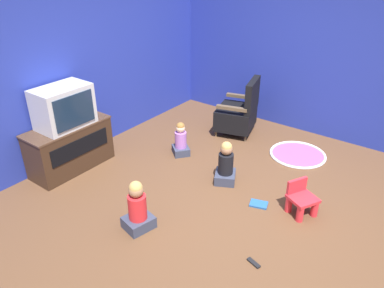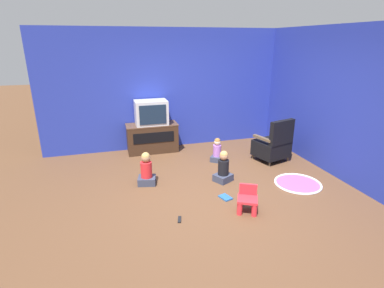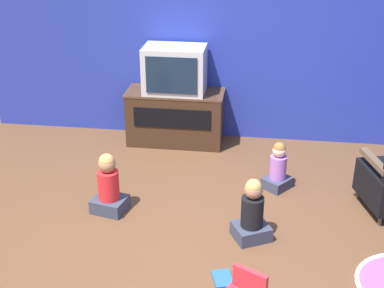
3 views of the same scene
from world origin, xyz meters
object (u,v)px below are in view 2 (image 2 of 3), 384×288
(television, at_px, (151,113))
(book, at_px, (225,197))
(black_armchair, at_px, (273,145))
(remote_control, at_px, (179,219))
(yellow_kid_chair, at_px, (247,201))
(tv_cabinet, at_px, (152,137))
(child_watching_left, at_px, (223,168))
(child_watching_center, at_px, (217,151))
(child_watching_right, at_px, (146,170))

(television, bearing_deg, book, -72.45)
(black_armchair, bearing_deg, remote_control, 17.99)
(black_armchair, bearing_deg, television, -44.24)
(remote_control, bearing_deg, book, -48.42)
(black_armchair, relative_size, book, 3.84)
(television, distance_m, yellow_kid_chair, 3.14)
(television, bearing_deg, remote_control, -91.65)
(tv_cabinet, height_order, black_armchair, black_armchair)
(child_watching_left, bearing_deg, tv_cabinet, 89.94)
(tv_cabinet, xyz_separation_m, remote_control, (-0.08, -2.88, -0.32))
(child_watching_center, relative_size, book, 2.12)
(black_armchair, bearing_deg, child_watching_center, -31.19)
(black_armchair, relative_size, child_watching_right, 1.55)
(yellow_kid_chair, distance_m, child_watching_left, 1.04)
(black_armchair, height_order, child_watching_left, black_armchair)
(child_watching_left, bearing_deg, child_watching_center, 48.58)
(book, bearing_deg, black_armchair, -69.53)
(tv_cabinet, distance_m, black_armchair, 2.64)
(black_armchair, xyz_separation_m, remote_control, (-2.40, -1.61, -0.34))
(black_armchair, bearing_deg, book, 22.26)
(book, height_order, remote_control, book)
(television, xyz_separation_m, black_armchair, (2.32, -1.26, -0.56))
(black_armchair, bearing_deg, child_watching_right, -8.50)
(black_armchair, relative_size, child_watching_left, 1.59)
(book, relative_size, remote_control, 1.53)
(black_armchair, distance_m, remote_control, 2.91)
(child_watching_right, bearing_deg, black_armchair, 19.99)
(television, distance_m, child_watching_right, 1.77)
(black_armchair, xyz_separation_m, child_watching_center, (-1.12, 0.31, -0.13))
(yellow_kid_chair, xyz_separation_m, book, (-0.16, 0.44, -0.16))
(child_watching_center, distance_m, book, 1.59)
(black_armchair, relative_size, remote_control, 5.88)
(tv_cabinet, distance_m, yellow_kid_chair, 3.07)
(black_armchair, bearing_deg, yellow_kid_chair, 34.31)
(black_armchair, height_order, yellow_kid_chair, black_armchair)
(book, bearing_deg, television, -0.01)
(remote_control, bearing_deg, child_watching_center, -17.22)
(child_watching_center, distance_m, child_watching_right, 1.69)
(yellow_kid_chair, relative_size, child_watching_left, 0.68)
(child_watching_center, height_order, book, child_watching_center)
(child_watching_center, distance_m, remote_control, 2.32)
(child_watching_center, height_order, child_watching_right, child_watching_right)
(tv_cabinet, distance_m, child_watching_right, 1.65)
(child_watching_center, bearing_deg, child_watching_left, -155.47)
(television, relative_size, book, 2.92)
(child_watching_left, xyz_separation_m, book, (-0.19, -0.60, -0.24))
(child_watching_right, bearing_deg, tv_cabinet, 90.03)
(television, relative_size, remote_control, 4.47)
(television, bearing_deg, child_watching_right, -102.76)
(remote_control, bearing_deg, television, 14.95)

